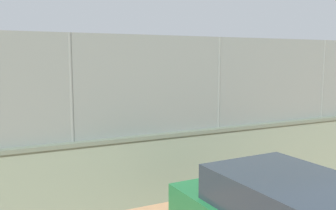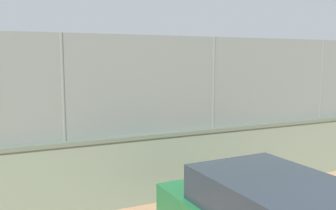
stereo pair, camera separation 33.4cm
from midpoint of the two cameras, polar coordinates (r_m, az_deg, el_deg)
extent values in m
plane|color=tan|center=(18.23, -8.53, -2.26)|extent=(260.00, 260.00, 0.00)
cube|color=slate|center=(10.55, 21.59, -5.88)|extent=(32.99, 1.02, 1.38)
cube|color=#556151|center=(10.42, 21.78, -1.97)|extent=(32.99, 1.08, 0.08)
cube|color=slate|center=(10.31, 22.05, 3.75)|extent=(32.32, 0.72, 2.00)
cylinder|color=slate|center=(10.31, 22.05, 3.75)|extent=(0.07, 0.07, 2.00)
cylinder|color=slate|center=(8.20, 6.74, 3.45)|extent=(0.07, 0.07, 2.00)
cylinder|color=slate|center=(6.99, -16.14, 2.56)|extent=(0.07, 0.07, 2.00)
cylinder|color=navy|center=(19.29, -22.02, -1.03)|extent=(0.15, 0.15, 0.77)
cylinder|color=navy|center=(19.30, -21.43, -1.00)|extent=(0.15, 0.15, 0.77)
cylinder|color=#429951|center=(19.22, -21.82, 0.96)|extent=(0.34, 0.34, 0.57)
cylinder|color=brown|center=(19.15, -22.70, 1.24)|extent=(0.09, 0.54, 0.17)
cylinder|color=brown|center=(18.92, -20.90, 1.26)|extent=(0.09, 0.54, 0.17)
sphere|color=brown|center=(19.18, -21.87, 2.13)|extent=(0.22, 0.22, 0.22)
cylinder|color=white|center=(19.17, -21.88, 2.40)|extent=(0.23, 0.23, 0.05)
cylinder|color=black|center=(18.74, -20.86, 1.20)|extent=(0.04, 0.30, 0.04)
ellipsoid|color=#333338|center=(18.53, -20.82, 1.14)|extent=(0.03, 0.30, 0.24)
cylinder|color=#591919|center=(15.99, -10.33, -2.16)|extent=(0.19, 0.19, 0.82)
cylinder|color=#591919|center=(16.19, -10.24, -2.04)|extent=(0.19, 0.19, 0.82)
cylinder|color=#D14C42|center=(15.99, -10.34, 0.41)|extent=(0.44, 0.44, 0.60)
cylinder|color=#D8AD84|center=(15.66, -10.31, 0.71)|extent=(0.57, 0.29, 0.17)
cylinder|color=#D8AD84|center=(16.25, -9.17, 0.97)|extent=(0.57, 0.29, 0.17)
sphere|color=#D8AD84|center=(15.95, -10.38, 1.89)|extent=(0.23, 0.23, 0.23)
cylinder|color=navy|center=(15.94, -10.39, 2.25)|extent=(0.31, 0.31, 0.05)
cylinder|color=black|center=(16.23, -8.54, 0.97)|extent=(0.29, 0.14, 0.04)
ellipsoid|color=#333338|center=(16.21, -7.77, 0.98)|extent=(0.29, 0.14, 0.24)
cylinder|color=#B2B2B2|center=(15.47, 8.16, -2.57)|extent=(0.21, 0.21, 0.74)
cylinder|color=#B2B2B2|center=(15.66, 8.36, -2.45)|extent=(0.21, 0.21, 0.74)
cylinder|color=#429951|center=(15.47, 8.30, -0.16)|extent=(0.48, 0.48, 0.55)
cylinder|color=tan|center=(15.17, 8.19, 0.11)|extent=(0.41, 0.45, 0.16)
cylinder|color=tan|center=(15.65, 9.65, 0.31)|extent=(0.41, 0.45, 0.16)
sphere|color=tan|center=(15.43, 8.33, 1.24)|extent=(0.21, 0.21, 0.21)
cylinder|color=navy|center=(15.42, 8.33, 1.57)|extent=(0.31, 0.31, 0.05)
sphere|color=orange|center=(12.68, 20.52, -6.42)|extent=(0.19, 0.19, 0.19)
cube|color=#28333D|center=(4.84, 18.12, -13.87)|extent=(1.58, 2.44, 0.49)
camera|label=1|loc=(0.17, -90.72, -0.09)|focal=39.27mm
camera|label=2|loc=(0.17, 89.28, 0.09)|focal=39.27mm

